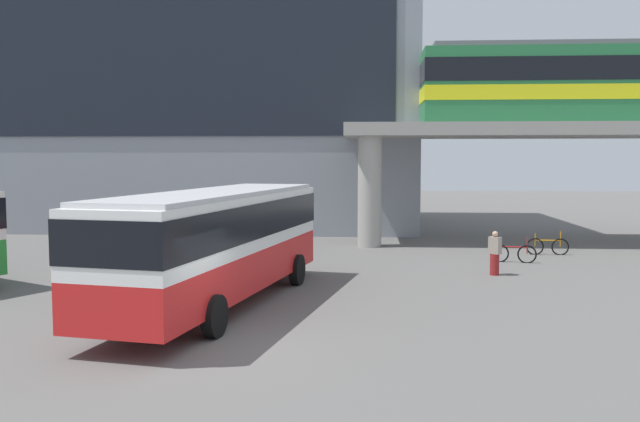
{
  "coord_description": "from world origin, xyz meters",
  "views": [
    {
      "loc": [
        3.14,
        -14.24,
        4.14
      ],
      "look_at": [
        1.54,
        9.93,
        2.2
      ],
      "focal_mm": 37.48,
      "sensor_mm": 36.0,
      "label": 1
    }
  ],
  "objects": [
    {
      "name": "bus_main",
      "position": [
        -0.92,
        3.93,
        1.99
      ],
      "size": [
        4.6,
        11.32,
        3.22
      ],
      "color": "red",
      "rests_on": "ground_plane"
    },
    {
      "name": "station_building",
      "position": [
        -7.16,
        27.36,
        9.76
      ],
      "size": [
        26.43,
        14.04,
        19.52
      ],
      "color": "gray",
      "rests_on": "ground_plane"
    },
    {
      "name": "bicycle_red",
      "position": [
        9.04,
        12.38,
        0.36
      ],
      "size": [
        1.76,
        0.44,
        1.04
      ],
      "color": "black",
      "rests_on": "ground_plane"
    },
    {
      "name": "ground_plane",
      "position": [
        0.0,
        10.0,
        0.0
      ],
      "size": [
        120.0,
        120.0,
        0.0
      ],
      "primitive_type": "plane",
      "color": "#605E5B"
    },
    {
      "name": "bicycle_orange",
      "position": [
        10.98,
        14.62,
        0.36
      ],
      "size": [
        1.79,
        0.12,
        1.04
      ],
      "color": "black",
      "rests_on": "ground_plane"
    },
    {
      "name": "pedestrian_by_bike_rack",
      "position": [
        -2.38,
        11.55,
        0.87
      ],
      "size": [
        0.48,
        0.44,
        1.83
      ],
      "color": "navy",
      "rests_on": "ground_plane"
    },
    {
      "name": "pedestrian_walking_across",
      "position": [
        7.75,
        9.43,
        0.73
      ],
      "size": [
        0.47,
        0.46,
        1.56
      ],
      "color": "maroon",
      "rests_on": "ground_plane"
    }
  ]
}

